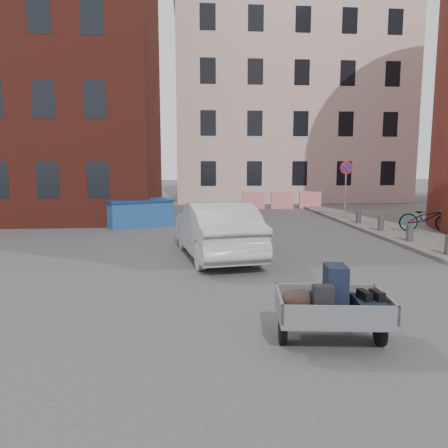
{
  "coord_description": "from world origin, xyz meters",
  "views": [
    {
      "loc": [
        -1.31,
        -10.32,
        2.69
      ],
      "look_at": [
        -0.39,
        0.97,
        1.1
      ],
      "focal_mm": 35.0,
      "sensor_mm": 36.0,
      "label": 1
    }
  ],
  "objects": [
    {
      "name": "building_brick",
      "position": [
        -9.0,
        13.0,
        7.0
      ],
      "size": [
        12.0,
        10.0,
        14.0
      ],
      "primitive_type": "cube",
      "color": "#591E16",
      "rests_on": "ground"
    },
    {
      "name": "silver_car",
      "position": [
        -0.54,
        2.01,
        0.8
      ],
      "size": [
        2.47,
        5.06,
        1.6
      ],
      "primitive_type": "imported",
      "rotation": [
        0.0,
        0.0,
        3.31
      ],
      "color": "#A6A9AD",
      "rests_on": "ground"
    },
    {
      "name": "trailer",
      "position": [
        0.77,
        -4.27,
        0.61
      ],
      "size": [
        1.72,
        1.89,
        1.2
      ],
      "rotation": [
        0.0,
        0.0,
        -0.12
      ],
      "color": "black",
      "rests_on": "ground"
    },
    {
      "name": "dumpster",
      "position": [
        -3.42,
        8.4,
        0.58
      ],
      "size": [
        3.08,
        2.43,
        1.15
      ],
      "rotation": [
        0.0,
        0.0,
        0.44
      ],
      "color": "#20509B",
      "rests_on": "ground"
    },
    {
      "name": "building_pink",
      "position": [
        6.0,
        22.0,
        7.0
      ],
      "size": [
        16.0,
        8.0,
        14.0
      ],
      "primitive_type": "cube",
      "color": "#C6A198",
      "rests_on": "ground"
    },
    {
      "name": "barriers",
      "position": [
        4.2,
        15.0,
        0.5
      ],
      "size": [
        4.7,
        0.18,
        1.0
      ],
      "color": "red",
      "rests_on": "ground"
    },
    {
      "name": "bicycle",
      "position": [
        7.63,
        5.29,
        0.64
      ],
      "size": [
        2.08,
        1.14,
        1.04
      ],
      "primitive_type": "imported",
      "rotation": [
        0.0,
        0.0,
        1.33
      ],
      "color": "black",
      "rests_on": "sidewalk"
    },
    {
      "name": "bollards",
      "position": [
        6.0,
        3.4,
        0.4
      ],
      "size": [
        0.22,
        9.02,
        0.55
      ],
      "color": "#3A3A3D",
      "rests_on": "sidewalk"
    },
    {
      "name": "ground",
      "position": [
        0.0,
        0.0,
        0.0
      ],
      "size": [
        120.0,
        120.0,
        0.0
      ],
      "primitive_type": "plane",
      "color": "#38383A",
      "rests_on": "ground"
    },
    {
      "name": "no_parking_sign",
      "position": [
        6.0,
        9.48,
        2.01
      ],
      "size": [
        0.6,
        0.09,
        2.65
      ],
      "color": "gray",
      "rests_on": "sidewalk"
    }
  ]
}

